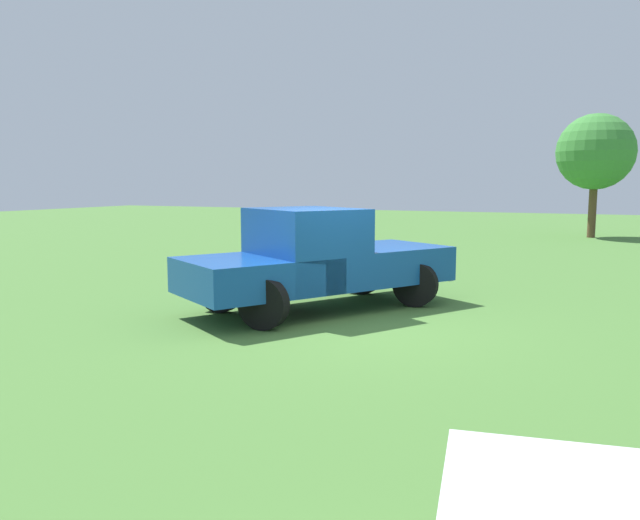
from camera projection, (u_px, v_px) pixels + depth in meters
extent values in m
plane|color=#477533|center=(347.00, 323.00, 9.97)|extent=(80.00, 80.00, 0.00)
cylinder|color=black|center=(363.00, 274.00, 12.56)|extent=(0.83, 0.22, 0.83)
cylinder|color=black|center=(415.00, 284.00, 11.28)|extent=(0.83, 0.22, 0.83)
cylinder|color=black|center=(220.00, 289.00, 10.78)|extent=(0.83, 0.22, 0.83)
cylinder|color=black|center=(263.00, 303.00, 9.49)|extent=(0.83, 0.22, 0.83)
cube|color=#144799|center=(384.00, 262.00, 11.82)|extent=(2.63, 2.68, 0.64)
cube|color=#144799|center=(306.00, 248.00, 10.77)|extent=(2.43, 2.34, 1.40)
cube|color=slate|center=(306.00, 223.00, 10.71)|extent=(2.17, 2.05, 0.48)
cube|color=#144799|center=(256.00, 275.00, 10.26)|extent=(2.84, 3.02, 0.60)
cube|color=silver|center=(419.00, 271.00, 12.38)|extent=(1.59, 1.04, 0.16)
cylinder|color=brown|center=(592.00, 206.00, 25.47)|extent=(0.32, 0.32, 2.62)
sphere|color=#3D8438|center=(596.00, 152.00, 25.18)|extent=(3.12, 3.12, 3.12)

